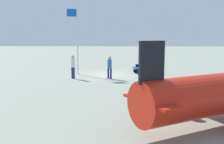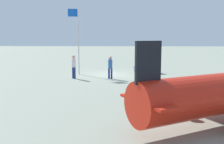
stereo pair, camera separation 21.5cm
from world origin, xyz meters
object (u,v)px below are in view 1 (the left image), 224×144
suitcase_navy (139,66)px  luggage_cart (146,69)px  suitcase_olive (153,65)px  worker_trailing (73,65)px  flagpole (76,36)px  suitcase_dark (144,65)px  worker_lead (110,66)px

suitcase_navy → luggage_cart: bearing=158.8°
suitcase_navy → suitcase_olive: bearing=-174.0°
worker_trailing → flagpole: 3.10m
suitcase_dark → suitcase_navy: (0.41, 0.05, -0.07)m
suitcase_navy → flagpole: size_ratio=0.11×
suitcase_dark → worker_trailing: 6.52m
suitcase_navy → worker_lead: bearing=50.7°
luggage_cart → suitcase_olive: size_ratio=3.68×
worker_trailing → suitcase_olive: bearing=-154.0°
luggage_cart → flagpole: 6.62m
suitcase_dark → luggage_cart: bearing=118.2°
worker_lead → worker_trailing: 2.81m
suitcase_olive → worker_trailing: worker_trailing is taller
luggage_cart → suitcase_navy: (0.56, -0.22, 0.26)m
suitcase_olive → suitcase_navy: bearing=6.0°
worker_trailing → worker_lead: bearing=-179.9°
luggage_cart → suitcase_dark: size_ratio=4.74×
suitcase_olive → suitcase_navy: 1.23m
suitcase_dark → worker_trailing: worker_trailing is taller
worker_lead → worker_trailing: bearing=0.1°
luggage_cart → worker_lead: size_ratio=1.35×
suitcase_navy → flagpole: flagpole is taller
worker_lead → worker_trailing: worker_trailing is taller
luggage_cart → suitcase_olive: 0.82m
suitcase_navy → worker_lead: size_ratio=0.37×
flagpole → suitcase_dark: bearing=-170.4°
worker_lead → worker_trailing: (2.81, 0.00, 0.04)m
suitcase_olive → worker_lead: 4.91m
suitcase_olive → worker_trailing: (6.53, 3.19, 0.31)m
luggage_cart → suitcase_olive: suitcase_olive is taller
suitcase_dark → worker_trailing: bearing=28.5°
worker_lead → luggage_cart: bearing=-137.1°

